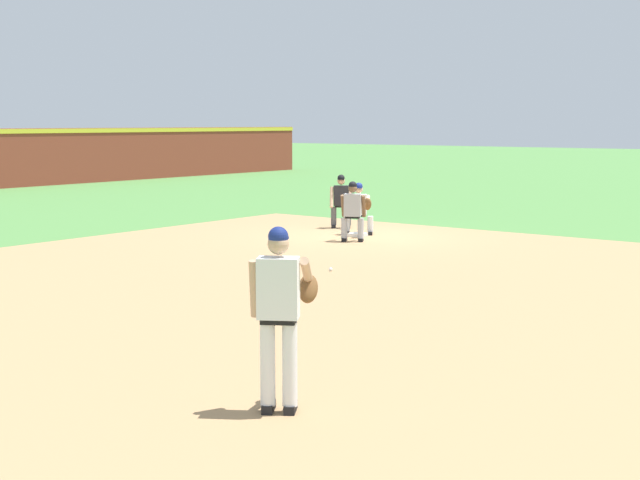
{
  "coord_description": "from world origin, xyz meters",
  "views": [
    {
      "loc": [
        -18.26,
        -12.82,
        2.85
      ],
      "look_at": [
        -8.23,
        -5.12,
        1.18
      ],
      "focal_mm": 50.0,
      "sensor_mm": 36.0,
      "label": 1
    }
  ],
  "objects_px": {
    "baserunner": "(353,209)",
    "umpire": "(341,199)",
    "first_baseman": "(359,207)",
    "first_base_bag": "(357,235)",
    "pitcher": "(281,307)",
    "baseball": "(331,269)"
  },
  "relations": [
    {
      "from": "first_base_bag",
      "to": "pitcher",
      "type": "xyz_separation_m",
      "value": [
        -11.71,
        -7.31,
        1.01
      ]
    },
    {
      "from": "first_baseman",
      "to": "baserunner",
      "type": "distance_m",
      "value": 1.29
    },
    {
      "from": "baseball",
      "to": "umpire",
      "type": "bearing_deg",
      "value": 34.57
    },
    {
      "from": "pitcher",
      "to": "umpire",
      "type": "height_order",
      "value": "pitcher"
    },
    {
      "from": "baseball",
      "to": "first_baseman",
      "type": "xyz_separation_m",
      "value": [
        4.92,
        2.77,
        0.69
      ]
    },
    {
      "from": "first_base_bag",
      "to": "pitcher",
      "type": "distance_m",
      "value": 13.84
    },
    {
      "from": "pitcher",
      "to": "first_baseman",
      "type": "relative_size",
      "value": 1.39
    },
    {
      "from": "first_base_bag",
      "to": "first_baseman",
      "type": "distance_m",
      "value": 0.75
    },
    {
      "from": "baseball",
      "to": "umpire",
      "type": "height_order",
      "value": "umpire"
    },
    {
      "from": "baseball",
      "to": "first_baseman",
      "type": "height_order",
      "value": "first_baseman"
    },
    {
      "from": "baserunner",
      "to": "baseball",
      "type": "bearing_deg",
      "value": -150.11
    },
    {
      "from": "pitcher",
      "to": "umpire",
      "type": "distance_m",
      "value": 15.58
    },
    {
      "from": "umpire",
      "to": "baserunner",
      "type": "bearing_deg",
      "value": -138.14
    },
    {
      "from": "baserunner",
      "to": "first_base_bag",
      "type": "bearing_deg",
      "value": 28.06
    },
    {
      "from": "first_baseman",
      "to": "umpire",
      "type": "bearing_deg",
      "value": 53.3
    },
    {
      "from": "first_base_bag",
      "to": "first_baseman",
      "type": "height_order",
      "value": "first_baseman"
    },
    {
      "from": "baserunner",
      "to": "umpire",
      "type": "bearing_deg",
      "value": 41.86
    },
    {
      "from": "umpire",
      "to": "pitcher",
      "type": "bearing_deg",
      "value": -146.02
    },
    {
      "from": "first_baseman",
      "to": "baserunner",
      "type": "height_order",
      "value": "baserunner"
    },
    {
      "from": "first_base_bag",
      "to": "umpire",
      "type": "height_order",
      "value": "umpire"
    },
    {
      "from": "umpire",
      "to": "baseball",
      "type": "bearing_deg",
      "value": -145.43
    },
    {
      "from": "pitcher",
      "to": "baseball",
      "type": "bearing_deg",
      "value": 33.47
    }
  ]
}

